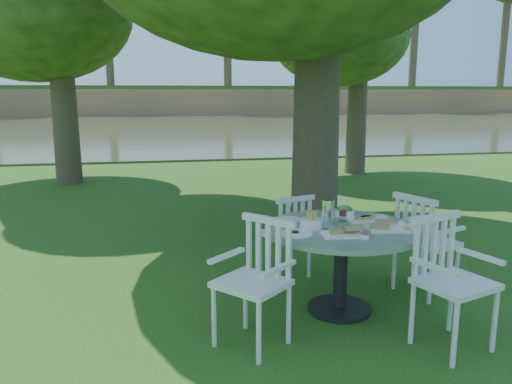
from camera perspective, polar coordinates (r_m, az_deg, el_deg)
ground at (r=5.43m, az=0.41°, el=-9.24°), size 140.00×140.00×0.00m
table at (r=4.41m, az=9.74°, el=-5.92°), size 1.34×1.34×0.77m
chair_ne at (r=4.96m, az=18.29°, el=-4.88°), size 0.61×0.63×0.97m
chair_nw at (r=5.16m, az=3.85°, el=-4.33°), size 0.55×0.53×0.88m
chair_sw at (r=3.85m, az=0.38°, el=-9.01°), size 0.66×0.67×0.96m
chair_se at (r=4.08m, az=20.81°, el=-8.38°), size 0.63×0.60×0.99m
tableware at (r=4.41m, az=9.34°, el=-3.20°), size 1.19×0.85×0.22m
river at (r=28.07m, az=-9.01°, el=7.24°), size 100.00×28.00×0.12m
far_bank at (r=46.43m, az=-9.84°, el=17.72°), size 100.00×18.00×15.20m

